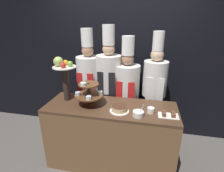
{
  "coord_description": "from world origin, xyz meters",
  "views": [
    {
      "loc": [
        0.45,
        -1.71,
        2.0
      ],
      "look_at": [
        0.0,
        0.42,
        1.18
      ],
      "focal_mm": 28.0,
      "sensor_mm": 36.0,
      "label": 1
    }
  ],
  "objects_px": {
    "cake_square_tray": "(168,115)",
    "chef_left": "(89,83)",
    "chef_center_left": "(109,83)",
    "cup_white": "(151,110)",
    "chef_right": "(154,88)",
    "chef_center_right": "(127,90)",
    "cake_round": "(119,109)",
    "fruit_pedestal": "(64,73)",
    "tiered_stand": "(89,93)",
    "serving_bowl_near": "(138,114)"
  },
  "relations": [
    {
      "from": "cake_square_tray",
      "to": "chef_left",
      "type": "distance_m",
      "value": 1.41
    },
    {
      "from": "serving_bowl_near",
      "to": "chef_center_right",
      "type": "distance_m",
      "value": 0.81
    },
    {
      "from": "fruit_pedestal",
      "to": "chef_right",
      "type": "relative_size",
      "value": 0.33
    },
    {
      "from": "tiered_stand",
      "to": "cup_white",
      "type": "distance_m",
      "value": 0.83
    },
    {
      "from": "cake_round",
      "to": "chef_center_left",
      "type": "xyz_separation_m",
      "value": [
        -0.29,
        0.7,
        0.08
      ]
    },
    {
      "from": "cake_square_tray",
      "to": "chef_center_left",
      "type": "distance_m",
      "value": 1.13
    },
    {
      "from": "serving_bowl_near",
      "to": "chef_left",
      "type": "xyz_separation_m",
      "value": [
        -0.87,
        0.77,
        0.05
      ]
    },
    {
      "from": "cake_round",
      "to": "chef_center_right",
      "type": "xyz_separation_m",
      "value": [
        0.0,
        0.7,
        -0.02
      ]
    },
    {
      "from": "cake_square_tray",
      "to": "chef_left",
      "type": "height_order",
      "value": "chef_left"
    },
    {
      "from": "cup_white",
      "to": "chef_right",
      "type": "relative_size",
      "value": 0.05
    },
    {
      "from": "cup_white",
      "to": "chef_center_right",
      "type": "distance_m",
      "value": 0.77
    },
    {
      "from": "chef_left",
      "to": "chef_center_left",
      "type": "distance_m",
      "value": 0.34
    },
    {
      "from": "cup_white",
      "to": "chef_center_left",
      "type": "distance_m",
      "value": 0.95
    },
    {
      "from": "cake_round",
      "to": "chef_center_left",
      "type": "height_order",
      "value": "chef_center_left"
    },
    {
      "from": "tiered_stand",
      "to": "chef_center_left",
      "type": "relative_size",
      "value": 0.2
    },
    {
      "from": "cake_round",
      "to": "chef_center_left",
      "type": "bearing_deg",
      "value": 112.76
    },
    {
      "from": "serving_bowl_near",
      "to": "chef_center_left",
      "type": "xyz_separation_m",
      "value": [
        -0.53,
        0.77,
        0.08
      ]
    },
    {
      "from": "cake_square_tray",
      "to": "chef_left",
      "type": "relative_size",
      "value": 0.13
    },
    {
      "from": "tiered_stand",
      "to": "cake_round",
      "type": "height_order",
      "value": "tiered_stand"
    },
    {
      "from": "chef_left",
      "to": "cup_white",
      "type": "bearing_deg",
      "value": -33.01
    },
    {
      "from": "serving_bowl_near",
      "to": "chef_center_left",
      "type": "bearing_deg",
      "value": 124.59
    },
    {
      "from": "cup_white",
      "to": "chef_center_right",
      "type": "height_order",
      "value": "chef_center_right"
    },
    {
      "from": "cake_round",
      "to": "cup_white",
      "type": "relative_size",
      "value": 2.78
    },
    {
      "from": "cup_white",
      "to": "chef_center_left",
      "type": "bearing_deg",
      "value": 135.74
    },
    {
      "from": "tiered_stand",
      "to": "chef_center_right",
      "type": "xyz_separation_m",
      "value": [
        0.43,
        0.61,
        -0.15
      ]
    },
    {
      "from": "cake_square_tray",
      "to": "chef_center_right",
      "type": "xyz_separation_m",
      "value": [
        -0.59,
        0.7,
        -0.0
      ]
    },
    {
      "from": "chef_center_left",
      "to": "chef_right",
      "type": "height_order",
      "value": "chef_center_left"
    },
    {
      "from": "cake_round",
      "to": "cup_white",
      "type": "bearing_deg",
      "value": 5.92
    },
    {
      "from": "chef_center_left",
      "to": "chef_right",
      "type": "bearing_deg",
      "value": 0.0
    },
    {
      "from": "chef_left",
      "to": "chef_center_right",
      "type": "bearing_deg",
      "value": -0.0
    },
    {
      "from": "cake_round",
      "to": "chef_right",
      "type": "height_order",
      "value": "chef_right"
    },
    {
      "from": "serving_bowl_near",
      "to": "chef_right",
      "type": "relative_size",
      "value": 0.09
    },
    {
      "from": "chef_center_left",
      "to": "chef_center_right",
      "type": "height_order",
      "value": "chef_center_left"
    },
    {
      "from": "cake_square_tray",
      "to": "chef_right",
      "type": "bearing_deg",
      "value": 102.93
    },
    {
      "from": "fruit_pedestal",
      "to": "chef_center_right",
      "type": "relative_size",
      "value": 0.35
    },
    {
      "from": "tiered_stand",
      "to": "fruit_pedestal",
      "type": "xyz_separation_m",
      "value": [
        -0.38,
        0.09,
        0.22
      ]
    },
    {
      "from": "cup_white",
      "to": "chef_center_right",
      "type": "bearing_deg",
      "value": 120.04
    },
    {
      "from": "cup_white",
      "to": "chef_left",
      "type": "relative_size",
      "value": 0.05
    },
    {
      "from": "chef_left",
      "to": "fruit_pedestal",
      "type": "bearing_deg",
      "value": -108.31
    },
    {
      "from": "fruit_pedestal",
      "to": "cup_white",
      "type": "distance_m",
      "value": 1.25
    },
    {
      "from": "tiered_stand",
      "to": "chef_center_right",
      "type": "bearing_deg",
      "value": 54.86
    },
    {
      "from": "fruit_pedestal",
      "to": "cake_round",
      "type": "relative_size",
      "value": 2.52
    },
    {
      "from": "chef_right",
      "to": "tiered_stand",
      "type": "bearing_deg",
      "value": -144.66
    },
    {
      "from": "chef_right",
      "to": "cake_square_tray",
      "type": "bearing_deg",
      "value": -77.07
    },
    {
      "from": "chef_center_left",
      "to": "chef_center_right",
      "type": "xyz_separation_m",
      "value": [
        0.3,
        -0.0,
        -0.1
      ]
    },
    {
      "from": "tiered_stand",
      "to": "serving_bowl_near",
      "type": "distance_m",
      "value": 0.7
    },
    {
      "from": "cup_white",
      "to": "serving_bowl_near",
      "type": "relative_size",
      "value": 0.53
    },
    {
      "from": "fruit_pedestal",
      "to": "chef_center_left",
      "type": "relative_size",
      "value": 0.32
    },
    {
      "from": "fruit_pedestal",
      "to": "chef_center_left",
      "type": "distance_m",
      "value": 0.78
    },
    {
      "from": "fruit_pedestal",
      "to": "cake_square_tray",
      "type": "relative_size",
      "value": 2.6
    }
  ]
}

